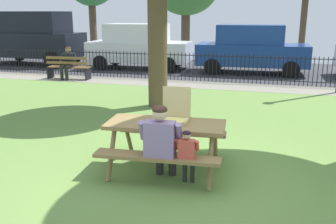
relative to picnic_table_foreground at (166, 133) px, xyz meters
name	(u,v)px	position (x,y,z in m)	size (l,w,h in m)	color
ground	(214,137)	(0.50, 1.79, -0.61)	(28.00, 12.26, 0.02)	olive
cobblestone_walkway	(238,87)	(0.50, 7.22, -0.60)	(28.00, 1.40, 0.01)	gray
street_asphalt	(246,70)	(0.50, 11.07, -0.60)	(28.00, 6.30, 0.01)	#38383D
picnic_table_foreground	(166,133)	(0.00, 0.00, 0.00)	(1.89, 1.59, 0.79)	olive
pizza_box_open	(175,115)	(0.10, 0.15, 0.27)	(0.47, 0.50, 0.51)	tan
adult_at_table	(161,140)	(0.08, -0.50, 0.06)	(0.62, 0.61, 1.19)	#282828
child_at_table	(187,152)	(0.45, -0.50, -0.08)	(0.34, 0.34, 0.85)	#282828
iron_fence_streetside	(241,69)	(0.50, 7.92, -0.09)	(21.53, 0.03, 1.00)	black
park_bench_left	(69,68)	(-5.73, 7.08, -0.18)	(1.62, 0.54, 0.85)	brown
person_on_park_bench	(68,61)	(-5.75, 7.10, 0.06)	(0.61, 0.60, 1.19)	black
parked_car_far_left	(32,37)	(-9.43, 10.35, 0.71)	(4.74, 2.16, 2.46)	black
parked_car_left	(139,46)	(-4.11, 10.34, 0.41)	(4.47, 2.05, 1.94)	white
parked_car_center	(252,48)	(0.72, 10.35, 0.41)	(4.42, 1.95, 1.94)	navy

